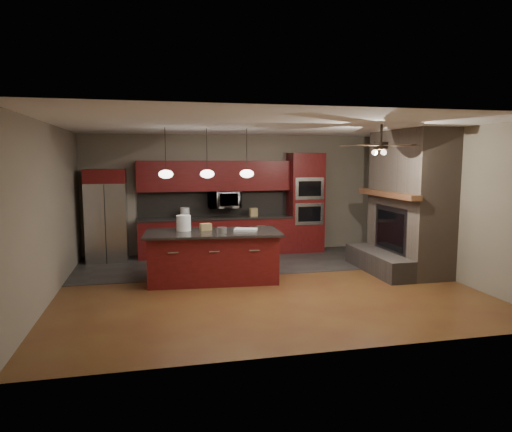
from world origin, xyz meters
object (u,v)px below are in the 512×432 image
object	(u,v)px
paint_tray	(246,230)
counter_bucket	(185,213)
refrigerator	(107,216)
cardboard_box	(206,227)
counter_box	(253,212)
oven_tower	(305,203)
white_bucket	(184,223)
kitchen_island	(213,256)
microwave	(224,200)
paint_can	(222,230)

from	to	relation	value
paint_tray	counter_bucket	distance (m)	2.51
refrigerator	cardboard_box	xyz separation A→B (m)	(1.94, -2.00, -0.03)
refrigerator	counter_bucket	distance (m)	1.70
refrigerator	counter_bucket	bearing A→B (deg)	2.73
cardboard_box	counter_box	world-z (taller)	counter_box
oven_tower	white_bucket	distance (m)	3.67
kitchen_island	white_bucket	xyz separation A→B (m)	(-0.51, 0.24, 0.60)
white_bucket	cardboard_box	bearing A→B (deg)	-5.02
white_bucket	counter_bucket	distance (m)	2.05
paint_tray	counter_box	xyz separation A→B (m)	(0.64, 2.27, 0.06)
kitchen_island	counter_bucket	world-z (taller)	counter_bucket
microwave	paint_can	distance (m)	2.64
microwave	oven_tower	bearing A→B (deg)	-1.66
counter_bucket	refrigerator	bearing A→B (deg)	-177.27
white_bucket	counter_box	bearing A→B (deg)	48.69
counter_bucket	counter_box	xyz separation A→B (m)	(1.59, -0.05, -0.02)
oven_tower	counter_bucket	distance (m)	2.89
kitchen_island	white_bucket	distance (m)	0.82
microwave	paint_can	world-z (taller)	microwave
oven_tower	paint_tray	xyz separation A→B (m)	(-1.94, -2.31, -0.25)
kitchen_island	microwave	bearing A→B (deg)	80.81
white_bucket	cardboard_box	world-z (taller)	white_bucket
white_bucket	paint_can	bearing A→B (deg)	-37.47
refrigerator	counter_bucket	size ratio (longest dim) A/B	8.53
oven_tower	counter_bucket	xyz separation A→B (m)	(-2.89, 0.01, -0.17)
refrigerator	oven_tower	bearing A→B (deg)	0.92
paint_can	counter_box	distance (m)	2.73
microwave	counter_box	bearing A→B (deg)	-8.38
microwave	counter_bucket	size ratio (longest dim) A/B	3.10
paint_tray	counter_bucket	xyz separation A→B (m)	(-0.95, 2.32, 0.08)
oven_tower	refrigerator	world-z (taller)	oven_tower
oven_tower	kitchen_island	distance (m)	3.49
refrigerator	cardboard_box	bearing A→B (deg)	-45.84
paint_can	cardboard_box	xyz separation A→B (m)	(-0.23, 0.45, 0.01)
counter_box	paint_tray	bearing A→B (deg)	-110.70
counter_box	refrigerator	bearing A→B (deg)	175.63
microwave	kitchen_island	distance (m)	2.54
oven_tower	paint_tray	world-z (taller)	oven_tower
refrigerator	white_bucket	distance (m)	2.50
counter_bucket	counter_box	bearing A→B (deg)	-1.80
cardboard_box	counter_box	bearing A→B (deg)	46.26
kitchen_island	paint_can	distance (m)	0.59
paint_tray	cardboard_box	size ratio (longest dim) A/B	2.07
kitchen_island	cardboard_box	world-z (taller)	cardboard_box
oven_tower	paint_tray	size ratio (longest dim) A/B	5.80
white_bucket	counter_bucket	world-z (taller)	white_bucket
paint_tray	kitchen_island	bearing A→B (deg)	-163.74
counter_box	white_bucket	bearing A→B (deg)	-136.22
refrigerator	kitchen_island	bearing A→B (deg)	-47.06
kitchen_island	white_bucket	bearing A→B (deg)	159.66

